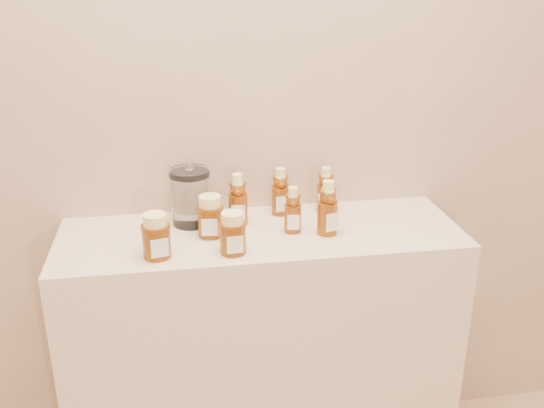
{
  "coord_description": "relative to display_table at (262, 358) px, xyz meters",
  "views": [
    {
      "loc": [
        -0.23,
        -0.08,
        1.65
      ],
      "look_at": [
        0.03,
        1.52,
        1.0
      ],
      "focal_mm": 40.0,
      "sensor_mm": 36.0,
      "label": 1
    }
  ],
  "objects": [
    {
      "name": "bear_bottle_back_right",
      "position": [
        0.23,
        0.13,
        0.53
      ],
      "size": [
        0.07,
        0.07,
        0.17
      ],
      "primitive_type": null,
      "rotation": [
        0.0,
        0.0,
        -0.4
      ],
      "color": "#5F2A07",
      "rests_on": "display_table"
    },
    {
      "name": "bear_bottle_front_right",
      "position": [
        0.19,
        -0.04,
        0.54
      ],
      "size": [
        0.08,
        0.08,
        0.19
      ],
      "primitive_type": null,
      "rotation": [
        0.0,
        0.0,
        0.28
      ],
      "color": "#5F2A07",
      "rests_on": "display_table"
    },
    {
      "name": "wall_back",
      "position": [
        0.0,
        0.2,
        0.9
      ],
      "size": [
        3.5,
        0.02,
        2.7
      ],
      "primitive_type": "cube",
      "color": "tan",
      "rests_on": "ground"
    },
    {
      "name": "honey_jar_left",
      "position": [
        -0.3,
        -0.11,
        0.51
      ],
      "size": [
        0.09,
        0.09,
        0.12
      ],
      "primitive_type": null,
      "rotation": [
        0.0,
        0.0,
        0.22
      ],
      "color": "#5F2A07",
      "rests_on": "display_table"
    },
    {
      "name": "bear_bottle_front_left",
      "position": [
        0.09,
        -0.01,
        0.53
      ],
      "size": [
        0.06,
        0.06,
        0.16
      ],
      "primitive_type": null,
      "rotation": [
        0.0,
        0.0,
        -0.12
      ],
      "color": "#5F2A07",
      "rests_on": "display_table"
    },
    {
      "name": "honey_jar_back",
      "position": [
        -0.15,
        0.0,
        0.51
      ],
      "size": [
        0.09,
        0.09,
        0.12
      ],
      "primitive_type": null,
      "rotation": [
        0.0,
        0.0,
        -0.15
      ],
      "color": "#5F2A07",
      "rests_on": "display_table"
    },
    {
      "name": "display_table",
      "position": [
        0.0,
        0.0,
        0.0
      ],
      "size": [
        1.2,
        0.4,
        0.9
      ],
      "primitive_type": "cube",
      "color": "beige",
      "rests_on": "ground"
    },
    {
      "name": "bear_bottle_back_mid",
      "position": [
        0.08,
        0.13,
        0.54
      ],
      "size": [
        0.06,
        0.06,
        0.17
      ],
      "primitive_type": null,
      "rotation": [
        0.0,
        0.0,
        0.05
      ],
      "color": "#5F2A07",
      "rests_on": "display_table"
    },
    {
      "name": "bear_bottle_back_left",
      "position": [
        -0.06,
        0.07,
        0.54
      ],
      "size": [
        0.07,
        0.07,
        0.18
      ],
      "primitive_type": null,
      "rotation": [
        0.0,
        0.0,
        -0.1
      ],
      "color": "#5F2A07",
      "rests_on": "display_table"
    },
    {
      "name": "glass_canister",
      "position": [
        -0.2,
        0.1,
        0.54
      ],
      "size": [
        0.16,
        0.16,
        0.19
      ],
      "primitive_type": null,
      "rotation": [
        0.0,
        0.0,
        0.37
      ],
      "color": "white",
      "rests_on": "display_table"
    },
    {
      "name": "honey_jar_front",
      "position": [
        -0.1,
        -0.12,
        0.51
      ],
      "size": [
        0.08,
        0.08,
        0.12
      ],
      "primitive_type": null,
      "rotation": [
        0.0,
        0.0,
        0.07
      ],
      "color": "#5F2A07",
      "rests_on": "display_table"
    }
  ]
}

